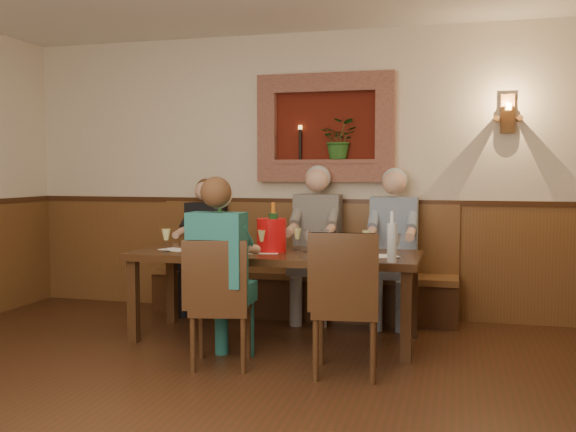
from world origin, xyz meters
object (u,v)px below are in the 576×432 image
bench (301,283)px  chair_near_right (346,333)px  chair_near_left (221,329)px  wine_bottle_green_b (220,229)px  person_bench_mid (316,256)px  person_bench_right (393,260)px  dining_table (275,261)px  person_chair_front (222,288)px  wine_bottle_green_a (273,232)px  person_bench_left (203,258)px  water_bottle (392,241)px  spittoon_bucket (272,235)px

bench → chair_near_right: bench is taller
chair_near_left → wine_bottle_green_b: size_ratio=2.23×
person_bench_mid → wine_bottle_green_b: person_bench_mid is taller
chair_near_right → person_bench_right: size_ratio=0.70×
dining_table → bench: bearing=90.0°
person_chair_front → wine_bottle_green_a: size_ratio=3.33×
person_bench_left → chair_near_left: bearing=-63.7°
dining_table → wine_bottle_green_b: bearing=179.0°
chair_near_right → water_bottle: size_ratio=2.67×
chair_near_right → spittoon_bucket: size_ratio=3.63×
person_chair_front → spittoon_bucket: 0.86m
dining_table → person_chair_front: 0.81m
dining_table → person_chair_front: size_ratio=1.73×
wine_bottle_green_a → chair_near_right: bearing=-44.9°
bench → spittoon_bucket: (-0.03, -0.94, 0.56)m
wine_bottle_green_a → spittoon_bucket: bearing=124.0°
dining_table → person_bench_right: bearing=42.9°
chair_near_left → spittoon_bucket: 1.03m
water_bottle → chair_near_left: bearing=-159.5°
spittoon_bucket → person_bench_right: bearing=41.7°
person_bench_right → water_bottle: size_ratio=3.83×
wine_bottle_green_b → water_bottle: (1.50, -0.37, -0.02)m
chair_near_left → person_bench_mid: bearing=65.4°
chair_near_left → person_bench_right: bearing=44.0°
bench → chair_near_left: size_ratio=3.18×
person_bench_mid → person_chair_front: bearing=-102.2°
chair_near_left → person_chair_front: size_ratio=0.68×
person_bench_right → spittoon_bucket: 1.28m
person_bench_right → wine_bottle_green_a: (-0.91, -0.87, 0.32)m
chair_near_left → person_chair_front: 0.30m
chair_near_right → wine_bottle_green_a: wine_bottle_green_a is taller
chair_near_right → person_bench_mid: bearing=103.4°
person_bench_mid → person_chair_front: person_bench_mid is taller
chair_near_left → person_bench_right: size_ratio=0.65×
wine_bottle_green_b → water_bottle: 1.55m
person_chair_front → person_bench_left: bearing=116.7°
person_bench_left → person_bench_mid: 1.16m
person_bench_right → wine_bottle_green_a: person_bench_right is taller
spittoon_bucket → wine_bottle_green_a: (0.03, -0.04, 0.03)m
person_bench_mid → wine_bottle_green_a: bearing=-101.2°
wine_bottle_green_a → water_bottle: wine_bottle_green_a is taller
bench → person_bench_right: size_ratio=2.06×
person_bench_left → wine_bottle_green_a: size_ratio=3.24×
person_chair_front → wine_bottle_green_a: (0.18, 0.75, 0.35)m
chair_near_left → spittoon_bucket: size_ratio=3.37×
chair_near_left → wine_bottle_green_a: (0.17, 0.78, 0.65)m
dining_table → person_bench_right: person_bench_right is taller
person_bench_left → wine_bottle_green_b: person_bench_left is taller
chair_near_right → spittoon_bucket: (-0.77, 0.78, 0.59)m
person_chair_front → dining_table: bearing=76.8°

